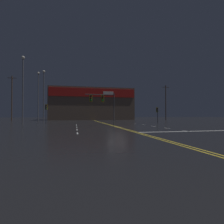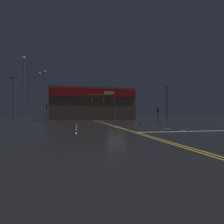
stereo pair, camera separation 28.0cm
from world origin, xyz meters
TOP-DOWN VIEW (x-y plane):
  - ground_plane at (0.00, 0.00)m, footprint 200.00×200.00m
  - road_markings at (1.02, -1.50)m, footprint 15.36×60.00m
  - traffic_signal_median at (-1.69, 2.06)m, footprint 4.19×0.36m
  - traffic_signal_corner_northeast at (11.00, 10.50)m, footprint 0.42×0.36m
  - traffic_signal_corner_northwest at (-10.57, 11.52)m, footprint 0.42×0.36m
  - streetlight_near_left at (-12.23, 18.72)m, footprint 0.56×0.56m
  - streetlight_near_right at (-14.27, 10.44)m, footprint 0.56×0.56m
  - streetlight_median_approach at (-14.16, 22.83)m, footprint 0.56×0.56m
  - building_backdrop at (0.00, 35.57)m, footprint 26.41×10.23m
  - utility_pole_row at (-0.33, 29.27)m, footprint 47.64×0.26m

SIDE VIEW (x-z plane):
  - ground_plane at x=0.00m, z-range 0.00..0.00m
  - road_markings at x=1.02m, z-range 0.00..0.01m
  - traffic_signal_corner_northeast at x=11.00m, z-range 0.72..3.82m
  - traffic_signal_corner_northwest at x=-10.57m, z-range 0.83..4.36m
  - traffic_signal_median at x=-1.69m, z-range 1.20..5.88m
  - building_backdrop at x=0.00m, z-range 0.02..10.18m
  - utility_pole_row at x=-0.33m, z-range -0.04..12.13m
  - streetlight_near_left at x=-12.23m, z-range 1.40..12.93m
  - streetlight_near_right at x=-14.27m, z-range 1.41..13.25m
  - streetlight_median_approach at x=-14.16m, z-range 1.41..13.47m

